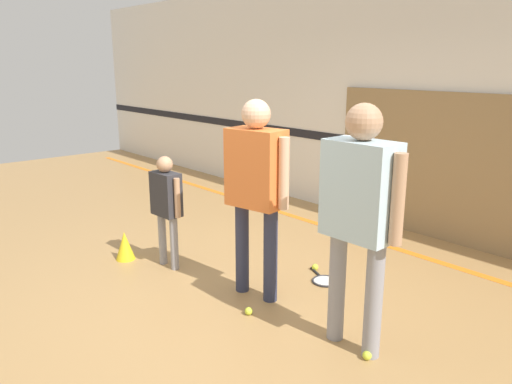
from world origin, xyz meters
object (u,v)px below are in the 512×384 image
at_px(tennis_ball_by_spare_racket, 315,267).
at_px(training_cone, 125,246).
at_px(tennis_ball_near_instructor, 249,311).
at_px(person_instructor, 256,178).
at_px(person_student_left, 166,200).
at_px(racket_spare_on_floor, 324,280).
at_px(tennis_ball_stray_left, 367,355).
at_px(person_student_right, 360,203).

relative_size(tennis_ball_by_spare_racket, training_cone, 0.21).
relative_size(tennis_ball_near_instructor, training_cone, 0.21).
xyz_separation_m(person_instructor, person_student_left, (-1.09, -0.24, -0.37)).
height_order(person_instructor, person_student_left, person_instructor).
bearing_deg(racket_spare_on_floor, tennis_ball_by_spare_racket, -4.64).
bearing_deg(person_student_left, tennis_ball_by_spare_racket, 41.72).
height_order(tennis_ball_by_spare_racket, training_cone, training_cone).
height_order(tennis_ball_by_spare_racket, tennis_ball_stray_left, same).
bearing_deg(person_instructor, racket_spare_on_floor, 61.93).
distance_m(person_student_left, training_cone, 0.78).
xyz_separation_m(person_student_left, person_student_right, (2.20, 0.22, 0.39)).
distance_m(tennis_ball_stray_left, training_cone, 2.89).
relative_size(racket_spare_on_floor, tennis_ball_by_spare_racket, 7.31).
height_order(person_instructor, tennis_ball_near_instructor, person_instructor).
bearing_deg(training_cone, person_student_left, 28.20).
xyz_separation_m(tennis_ball_stray_left, training_cone, (-2.85, -0.41, 0.12)).
relative_size(person_instructor, tennis_ball_stray_left, 26.68).
bearing_deg(tennis_ball_by_spare_racket, tennis_ball_stray_left, -34.40).
bearing_deg(tennis_ball_stray_left, person_student_right, 161.75).
relative_size(person_student_left, training_cone, 3.77).
relative_size(person_instructor, training_cone, 5.73).
height_order(person_student_left, training_cone, person_student_left).
distance_m(person_student_left, tennis_ball_near_instructor, 1.50).
height_order(racket_spare_on_floor, tennis_ball_stray_left, tennis_ball_stray_left).
bearing_deg(person_instructor, tennis_ball_stray_left, -14.13).
xyz_separation_m(tennis_ball_by_spare_racket, training_cone, (-1.54, -1.31, 0.12)).
bearing_deg(tennis_ball_near_instructor, racket_spare_on_floor, 91.19).
xyz_separation_m(person_student_left, racket_spare_on_floor, (1.31, 0.93, -0.71)).
height_order(person_instructor, racket_spare_on_floor, person_instructor).
height_order(person_instructor, training_cone, person_instructor).
relative_size(tennis_ball_near_instructor, tennis_ball_by_spare_racket, 1.00).
height_order(person_student_left, tennis_ball_near_instructor, person_student_left).
bearing_deg(person_student_left, tennis_ball_near_instructor, -5.08).
bearing_deg(tennis_ball_near_instructor, training_cone, -173.57).
relative_size(person_instructor, racket_spare_on_floor, 3.65).
xyz_separation_m(person_instructor, racket_spare_on_floor, (0.22, 0.69, -1.08)).
bearing_deg(person_student_right, racket_spare_on_floor, -39.36).
distance_m(person_instructor, person_student_right, 1.11).
height_order(person_student_right, tennis_ball_by_spare_racket, person_student_right).
bearing_deg(person_student_right, tennis_ball_stray_left, 160.99).
bearing_deg(tennis_ball_near_instructor, person_student_left, 177.85).
distance_m(person_student_left, racket_spare_on_floor, 1.76).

